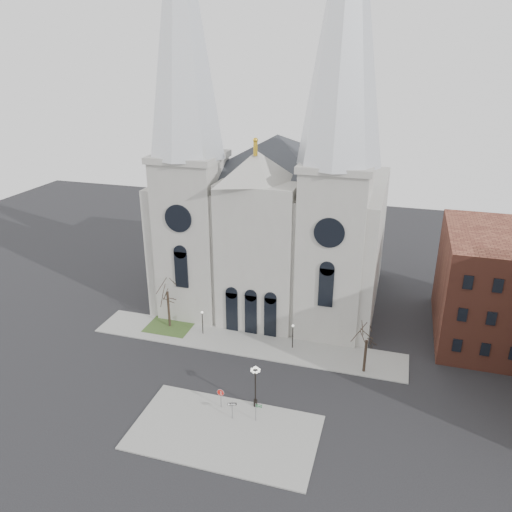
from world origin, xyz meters
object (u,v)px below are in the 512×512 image
(globe_lamp, at_px, (255,381))
(stop_sign, at_px, (221,394))
(one_way_sign, at_px, (232,407))
(street_name_sign, at_px, (257,410))

(globe_lamp, bearing_deg, stop_sign, -160.98)
(one_way_sign, distance_m, street_name_sign, 2.45)
(one_way_sign, relative_size, street_name_sign, 0.98)
(globe_lamp, relative_size, one_way_sign, 2.41)
(one_way_sign, bearing_deg, stop_sign, 123.46)
(stop_sign, height_order, street_name_sign, stop_sign)
(stop_sign, height_order, one_way_sign, stop_sign)
(globe_lamp, distance_m, street_name_sign, 2.91)
(stop_sign, distance_m, globe_lamp, 3.85)
(stop_sign, distance_m, street_name_sign, 4.24)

